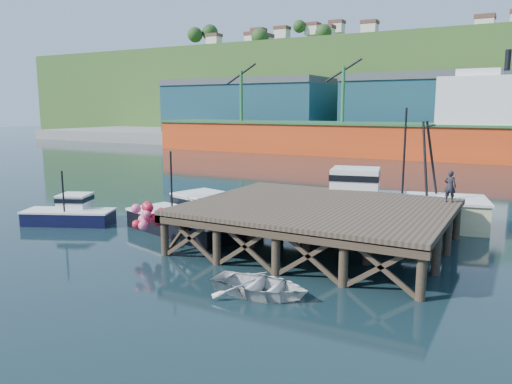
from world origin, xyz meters
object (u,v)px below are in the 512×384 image
Objects in this scene: boat_navy at (70,213)px; trawler at (390,201)px; boat_black at (188,217)px; dockworker at (450,186)px; dinghy at (260,285)px.

boat_navy is 0.51× the size of trawler.
trawler is (9.17, 7.19, 0.56)m from boat_black.
trawler is 6.72× the size of dockworker.
boat_navy is 21.08m from dockworker.
trawler is 13.59m from dinghy.
boat_navy is 7.52m from boat_black.
trawler is at bearing -30.82° from dockworker.
boat_navy is 3.45× the size of dockworker.
boat_black is at bearing -154.55° from trawler.
trawler reaches higher than dinghy.
trawler is at bearing 4.18° from boat_navy.
dockworker is at bearing 34.61° from boat_black.
dinghy is at bearing 73.06° from dockworker.
dinghy is at bearing -41.00° from boat_navy.
boat_black is 0.73× the size of trawler.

